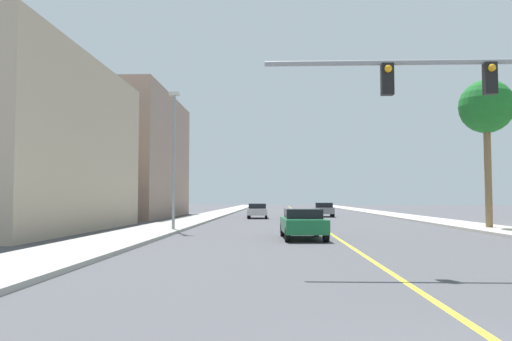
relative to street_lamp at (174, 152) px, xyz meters
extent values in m
plane|color=#47474C|center=(8.45, 18.71, -4.36)|extent=(192.00, 192.00, 0.00)
cube|color=#9E9B93|center=(-1.14, 18.71, -4.29)|extent=(3.28, 168.00, 0.15)
cube|color=#B2ADA3|center=(18.04, 18.71, -4.29)|extent=(3.28, 168.00, 0.15)
cube|color=yellow|center=(8.45, 18.71, -4.36)|extent=(0.16, 144.00, 0.01)
cube|color=tan|center=(-9.54, 0.13, 0.46)|extent=(10.23, 17.65, 9.65)
cube|color=gray|center=(-10.66, 21.51, 1.55)|extent=(12.48, 18.49, 11.82)
cylinder|color=gray|center=(11.07, -14.39, 1.07)|extent=(11.46, 0.14, 0.14)
cube|color=black|center=(11.26, -14.39, 0.62)|extent=(0.32, 0.24, 0.84)
sphere|color=orange|center=(11.26, -14.53, 0.87)|extent=(0.20, 0.20, 0.20)
cube|color=black|center=(8.58, -14.39, 0.62)|extent=(0.32, 0.24, 0.84)
sphere|color=orange|center=(8.58, -14.53, 0.87)|extent=(0.20, 0.20, 0.20)
cylinder|color=gray|center=(0.00, 0.00, -0.55)|extent=(0.16, 0.16, 7.33)
cube|color=beige|center=(0.00, 0.00, 3.27)|extent=(0.56, 0.28, 0.20)
cylinder|color=brown|center=(18.02, 2.36, -0.67)|extent=(0.40, 0.40, 7.08)
sphere|color=#1E6B28|center=(18.02, 2.36, 2.87)|extent=(3.14, 3.14, 3.14)
cone|color=#1E6B28|center=(18.95, 2.23, 2.67)|extent=(0.60, 1.58, 1.64)
cone|color=#1E6B28|center=(18.41, 3.21, 2.67)|extent=(1.32, 0.88, 1.42)
cone|color=#1E6B28|center=(17.40, 3.07, 2.67)|extent=(1.13, 1.03, 1.56)
cone|color=#1E6B28|center=(17.08, 2.32, 2.67)|extent=(0.49, 1.72, 1.53)
cone|color=#1E6B28|center=(17.46, 1.60, 2.67)|extent=(1.29, 1.09, 1.51)
cone|color=#1E6B28|center=(18.44, 1.52, 2.67)|extent=(1.19, 0.83, 1.54)
cube|color=#BCBCC1|center=(3.94, 18.93, -3.75)|extent=(1.85, 4.31, 0.58)
cube|color=black|center=(3.95, 18.61, -3.24)|extent=(1.59, 1.93, 0.44)
cylinder|color=black|center=(3.13, 20.51, -4.04)|extent=(0.23, 0.64, 0.64)
cylinder|color=black|center=(4.69, 20.54, -4.04)|extent=(0.23, 0.64, 0.64)
cylinder|color=black|center=(3.20, 17.33, -4.04)|extent=(0.23, 0.64, 0.64)
cylinder|color=black|center=(4.76, 17.36, -4.04)|extent=(0.23, 0.64, 0.64)
cube|color=slate|center=(10.36, 22.95, -3.74)|extent=(2.03, 4.18, 0.60)
cube|color=black|center=(10.35, 22.77, -3.21)|extent=(1.73, 2.10, 0.47)
cylinder|color=black|center=(9.58, 24.49, -4.04)|extent=(0.24, 0.65, 0.64)
cylinder|color=black|center=(11.25, 24.43, -4.04)|extent=(0.24, 0.65, 0.64)
cylinder|color=black|center=(9.47, 21.48, -4.04)|extent=(0.24, 0.65, 0.64)
cylinder|color=black|center=(11.14, 21.42, -4.04)|extent=(0.24, 0.65, 0.64)
cube|color=#196638|center=(6.84, -4.74, -3.74)|extent=(2.01, 4.44, 0.62)
cube|color=black|center=(6.84, -4.76, -3.22)|extent=(1.68, 1.93, 0.42)
cylinder|color=black|center=(5.96, -3.15, -4.04)|extent=(0.25, 0.65, 0.64)
cylinder|color=black|center=(7.57, -3.07, -4.04)|extent=(0.25, 0.65, 0.64)
cylinder|color=black|center=(6.12, -6.40, -4.04)|extent=(0.25, 0.65, 0.64)
cylinder|color=black|center=(7.72, -6.33, -4.04)|extent=(0.25, 0.65, 0.64)
camera|label=1|loc=(5.63, -27.84, -2.53)|focal=35.77mm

